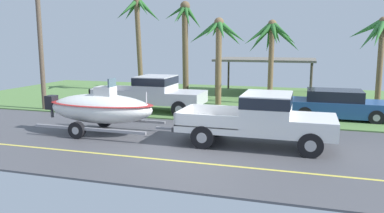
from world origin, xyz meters
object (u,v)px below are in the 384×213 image
(boat_on_trailer, at_px, (101,108))
(carport_awning, at_px, (266,60))
(palm_tree_mid, at_px, (220,40))
(parked_sedan_near, at_px, (337,105))
(parked_pickup_background, at_px, (155,92))
(palm_tree_near_left, at_px, (138,18))
(palm_tree_near_right, at_px, (186,27))
(palm_tree_far_right, at_px, (273,39))
(utility_pole, at_px, (39,23))
(pickup_truck_towing, at_px, (266,117))
(palm_tree_far_left, at_px, (382,38))

(boat_on_trailer, bearing_deg, carport_awning, 69.22)
(palm_tree_mid, bearing_deg, parked_sedan_near, -20.01)
(parked_pickup_background, relative_size, palm_tree_mid, 1.22)
(parked_pickup_background, distance_m, carport_awning, 9.60)
(palm_tree_near_left, distance_m, palm_tree_near_right, 3.45)
(parked_pickup_background, relative_size, palm_tree_far_right, 1.25)
(parked_sedan_near, relative_size, carport_awning, 0.68)
(boat_on_trailer, distance_m, palm_tree_near_right, 14.27)
(utility_pole, bearing_deg, palm_tree_far_right, 24.86)
(carport_awning, bearing_deg, palm_tree_near_left, -174.26)
(palm_tree_near_left, relative_size, palm_tree_far_right, 1.41)
(utility_pole, bearing_deg, carport_awning, 41.70)
(palm_tree_near_right, bearing_deg, palm_tree_far_right, -35.44)
(palm_tree_far_right, bearing_deg, carport_awning, 100.53)
(pickup_truck_towing, distance_m, palm_tree_mid, 9.09)
(carport_awning, height_order, palm_tree_far_left, palm_tree_far_left)
(palm_tree_near_right, bearing_deg, palm_tree_mid, -56.36)
(carport_awning, xyz_separation_m, utility_pole, (-10.58, -9.43, 2.20))
(boat_on_trailer, height_order, palm_tree_near_left, palm_tree_near_left)
(carport_awning, bearing_deg, utility_pole, -138.30)
(carport_awning, relative_size, palm_tree_far_left, 1.32)
(carport_awning, distance_m, utility_pole, 14.34)
(parked_sedan_near, relative_size, palm_tree_near_right, 0.68)
(parked_pickup_background, xyz_separation_m, palm_tree_far_left, (11.07, 4.40, 2.73))
(palm_tree_near_left, bearing_deg, boat_on_trailer, -72.07)
(palm_tree_near_left, relative_size, palm_tree_near_right, 1.04)
(parked_sedan_near, bearing_deg, palm_tree_far_left, 58.30)
(carport_awning, bearing_deg, palm_tree_far_right, -79.47)
(palm_tree_near_right, relative_size, palm_tree_far_left, 1.32)
(parked_sedan_near, distance_m, palm_tree_near_left, 15.37)
(boat_on_trailer, distance_m, palm_tree_far_right, 11.04)
(carport_awning, bearing_deg, palm_tree_mid, -111.40)
(pickup_truck_towing, distance_m, palm_tree_near_left, 16.63)
(pickup_truck_towing, distance_m, utility_pole, 13.07)
(parked_pickup_background, xyz_separation_m, utility_pole, (-5.90, -1.15, 3.49))
(carport_awning, distance_m, palm_tree_mid, 5.77)
(pickup_truck_towing, relative_size, palm_tree_far_left, 1.14)
(boat_on_trailer, distance_m, palm_tree_mid, 8.90)
(palm_tree_near_left, xyz_separation_m, palm_tree_far_left, (15.35, -2.97, -1.45))
(carport_awning, height_order, palm_tree_far_right, palm_tree_far_right)
(palm_tree_near_left, xyz_separation_m, palm_tree_near_right, (3.06, 1.50, -0.58))
(pickup_truck_towing, bearing_deg, utility_pole, 162.70)
(parked_pickup_background, xyz_separation_m, carport_awning, (4.69, 8.28, 1.29))
(palm_tree_near_left, relative_size, utility_pole, 0.77)
(pickup_truck_towing, distance_m, parked_pickup_background, 7.84)
(utility_pole, bearing_deg, parked_sedan_near, 7.53)
(utility_pole, bearing_deg, parked_pickup_background, 11.04)
(boat_on_trailer, distance_m, parked_pickup_background, 4.91)
(pickup_truck_towing, height_order, palm_tree_mid, palm_tree_mid)
(palm_tree_near_right, bearing_deg, parked_sedan_near, -38.72)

